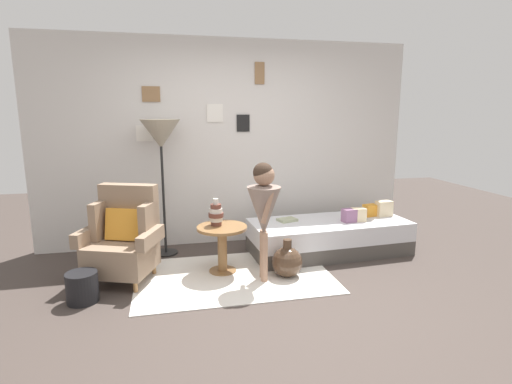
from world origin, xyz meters
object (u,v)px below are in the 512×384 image
object	(u,v)px
armchair	(124,238)
magazine_basket	(82,287)
book_on_daybed	(287,220)
floor_lamp	(161,138)
person_child	(264,205)
demijohn_near	(287,262)
side_table	(222,240)
daybed	(329,237)
vase_striped	(216,214)

from	to	relation	value
armchair	magazine_basket	size ratio (longest dim) A/B	3.46
book_on_daybed	floor_lamp	bearing A→B (deg)	168.98
person_child	magazine_basket	size ratio (longest dim) A/B	4.35
armchair	book_on_daybed	size ratio (longest dim) A/B	4.41
floor_lamp	demijohn_near	xyz separation A→B (m)	(1.24, -0.99, -1.24)
side_table	floor_lamp	world-z (taller)	floor_lamp
demijohn_near	magazine_basket	distance (m)	1.99
demijohn_near	daybed	bearing A→B (deg)	39.96
demijohn_near	person_child	bearing A→B (deg)	-173.81
armchair	vase_striped	world-z (taller)	armchair
armchair	person_child	distance (m)	1.47
armchair	daybed	bearing A→B (deg)	7.14
daybed	side_table	size ratio (longest dim) A/B	3.64
vase_striped	floor_lamp	size ratio (longest dim) A/B	0.18
demijohn_near	magazine_basket	bearing A→B (deg)	-175.95
vase_striped	person_child	size ratio (longest dim) A/B	0.24
side_table	person_child	size ratio (longest dim) A/B	0.44
book_on_daybed	person_child	bearing A→B (deg)	-122.74
daybed	vase_striped	size ratio (longest dim) A/B	6.68
magazine_basket	floor_lamp	bearing A→B (deg)	56.78
floor_lamp	book_on_daybed	distance (m)	1.78
demijohn_near	book_on_daybed	bearing A→B (deg)	73.21
book_on_daybed	demijohn_near	size ratio (longest dim) A/B	0.54
vase_striped	book_on_daybed	world-z (taller)	vase_striped
magazine_basket	vase_striped	bearing A→B (deg)	19.87
floor_lamp	magazine_basket	bearing A→B (deg)	-123.22
floor_lamp	demijohn_near	size ratio (longest dim) A/B	3.99
armchair	person_child	world-z (taller)	person_child
side_table	magazine_basket	size ratio (longest dim) A/B	1.91
vase_striped	floor_lamp	xyz separation A→B (m)	(-0.54, 0.67, 0.78)
armchair	demijohn_near	world-z (taller)	armchair
side_table	demijohn_near	bearing A→B (deg)	-22.88
vase_striped	demijohn_near	bearing A→B (deg)	-24.92
daybed	book_on_daybed	distance (m)	0.56
side_table	vase_striped	size ratio (longest dim) A/B	1.83
magazine_basket	armchair	bearing A→B (deg)	52.83
book_on_daybed	magazine_basket	bearing A→B (deg)	-158.87
armchair	demijohn_near	distance (m)	1.70
armchair	magazine_basket	world-z (taller)	armchair
daybed	magazine_basket	distance (m)	2.80
daybed	side_table	world-z (taller)	side_table
floor_lamp	person_child	size ratio (longest dim) A/B	1.33
daybed	magazine_basket	size ratio (longest dim) A/B	6.94
side_table	person_child	xyz separation A→B (m)	(0.38, -0.30, 0.42)
vase_striped	demijohn_near	size ratio (longest dim) A/B	0.72
person_child	demijohn_near	bearing A→B (deg)	6.19
daybed	person_child	size ratio (longest dim) A/B	1.60
vase_striped	side_table	bearing A→B (deg)	-43.88
armchair	person_child	xyz separation A→B (m)	(1.39, -0.33, 0.35)
magazine_basket	book_on_daybed	bearing A→B (deg)	21.13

